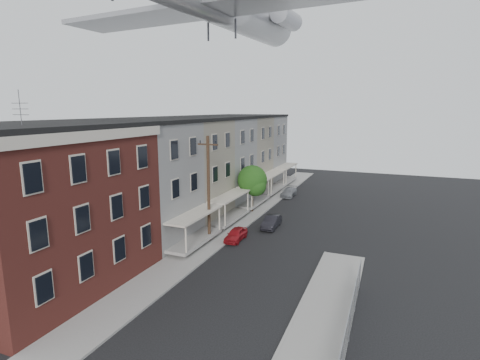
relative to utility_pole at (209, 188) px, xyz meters
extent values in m
cube|color=gray|center=(0.10, 6.00, -4.61)|extent=(3.00, 62.00, 0.12)
cube|color=gray|center=(11.10, -12.00, -4.61)|extent=(3.00, 26.00, 0.12)
cube|color=gray|center=(1.55, 6.00, -4.60)|extent=(0.15, 62.00, 0.14)
cube|color=gray|center=(9.65, -12.00, -4.60)|extent=(0.15, 26.00, 0.14)
cube|color=#371511|center=(-6.40, -11.00, 0.33)|extent=(10.00, 12.00, 10.00)
cube|color=black|center=(-6.40, -11.00, 5.48)|extent=(10.30, 12.30, 0.30)
cube|color=beige|center=(-1.32, -11.00, 5.03)|extent=(0.16, 12.20, 0.60)
cylinder|color=#515156|center=(-4.40, -13.00, 6.48)|extent=(0.04, 0.04, 2.00)
cube|color=gray|center=(-6.40, -1.50, 0.33)|extent=(10.00, 7.00, 10.00)
cube|color=black|center=(-6.40, -1.50, 5.48)|extent=(10.25, 7.00, 0.30)
cube|color=gray|center=(-0.50, -1.50, -4.12)|extent=(1.80, 6.40, 0.25)
cube|color=beige|center=(-0.50, -1.50, -1.92)|extent=(1.90, 6.50, 0.15)
cube|color=gray|center=(-6.40, 5.50, 0.33)|extent=(10.00, 7.00, 10.00)
cube|color=black|center=(-6.40, 5.50, 5.48)|extent=(10.25, 7.00, 0.30)
cube|color=gray|center=(-0.50, 5.50, -4.12)|extent=(1.80, 6.40, 0.25)
cube|color=beige|center=(-0.50, 5.50, -1.92)|extent=(1.90, 6.50, 0.15)
cube|color=gray|center=(-6.40, 12.50, 0.33)|extent=(10.00, 7.00, 10.00)
cube|color=black|center=(-6.40, 12.50, 5.48)|extent=(10.25, 7.00, 0.30)
cube|color=gray|center=(-0.50, 12.50, -4.12)|extent=(1.80, 6.40, 0.25)
cube|color=beige|center=(-0.50, 12.50, -1.92)|extent=(1.90, 6.50, 0.15)
cube|color=gray|center=(-6.40, 19.50, 0.33)|extent=(10.00, 7.00, 10.00)
cube|color=black|center=(-6.40, 19.50, 5.48)|extent=(10.25, 7.00, 0.30)
cube|color=gray|center=(-0.50, 19.50, -4.12)|extent=(1.80, 6.40, 0.25)
cube|color=beige|center=(-0.50, 19.50, -1.92)|extent=(1.90, 6.50, 0.15)
cube|color=gray|center=(-6.40, 26.50, 0.33)|extent=(10.00, 7.00, 10.00)
cube|color=black|center=(-6.40, 26.50, 5.48)|extent=(10.25, 7.00, 0.30)
cube|color=gray|center=(-0.50, 26.50, -4.12)|extent=(1.80, 6.40, 0.25)
cube|color=beige|center=(-0.50, 26.50, -1.92)|extent=(1.90, 6.50, 0.15)
cylinder|color=gray|center=(12.60, -10.00, -3.72)|extent=(0.06, 0.06, 1.90)
cylinder|color=gray|center=(12.60, -7.00, -3.72)|extent=(0.06, 0.06, 1.90)
cylinder|color=gray|center=(12.60, -4.00, -3.72)|extent=(0.06, 0.06, 1.90)
cube|color=gray|center=(12.60, -13.00, -2.82)|extent=(0.04, 18.00, 0.04)
cylinder|color=black|center=(0.00, 0.00, -0.17)|extent=(0.26, 0.26, 9.00)
cube|color=black|center=(0.00, 0.00, 3.63)|extent=(1.80, 0.12, 0.12)
cylinder|color=black|center=(-0.70, 0.00, 3.83)|extent=(0.08, 0.08, 0.25)
cylinder|color=black|center=(0.70, 0.00, 3.83)|extent=(0.08, 0.08, 0.25)
cylinder|color=black|center=(0.20, 10.00, -3.47)|extent=(0.24, 0.24, 2.40)
sphere|color=#174512|center=(0.20, 10.00, -1.07)|extent=(3.20, 3.20, 3.20)
sphere|color=#174512|center=(0.70, 9.70, -1.63)|extent=(2.24, 2.24, 2.24)
imported|color=#A3151C|center=(2.00, 1.09, -4.14)|extent=(1.33, 3.16, 1.07)
imported|color=black|center=(3.80, 5.59, -4.10)|extent=(1.34, 3.55, 1.16)
imported|color=slate|center=(2.00, 18.86, -4.12)|extent=(1.56, 3.82, 1.11)
cylinder|color=silver|center=(-0.19, 1.96, 15.10)|extent=(5.98, 26.84, 3.55)
cone|color=silver|center=(1.03, 15.22, 15.10)|extent=(3.84, 3.64, 3.55)
cube|color=#939399|center=(-0.34, 0.30, 13.99)|extent=(26.94, 7.09, 0.39)
cylinder|color=#939399|center=(-1.98, 11.59, 15.33)|extent=(2.18, 4.58, 1.77)
cylinder|color=#939399|center=(3.33, 11.11, 15.33)|extent=(2.18, 4.58, 1.77)
camera|label=1|loc=(13.87, -27.20, 6.49)|focal=28.00mm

